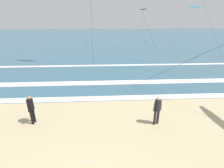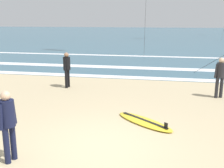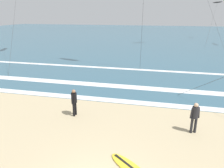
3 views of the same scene
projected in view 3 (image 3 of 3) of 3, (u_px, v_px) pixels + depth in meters
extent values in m
cube|color=#386075|center=(156.00, 36.00, 55.58)|extent=(140.00, 90.00, 0.01)
cube|color=white|center=(117.00, 101.00, 14.58)|extent=(47.75, 0.73, 0.01)
cube|color=white|center=(158.00, 89.00, 16.78)|extent=(53.35, 0.97, 0.01)
cube|color=white|center=(125.00, 69.00, 22.82)|extent=(56.00, 0.62, 0.01)
cylinder|color=black|center=(76.00, 108.00, 12.52)|extent=(0.13, 0.13, 0.82)
cylinder|color=black|center=(74.00, 110.00, 12.34)|extent=(0.13, 0.13, 0.82)
cylinder|color=black|center=(74.00, 98.00, 12.20)|extent=(0.32, 0.32, 0.58)
cylinder|color=black|center=(76.00, 97.00, 12.38)|extent=(0.11, 0.14, 0.56)
cylinder|color=black|center=(72.00, 99.00, 12.05)|extent=(0.11, 0.14, 0.56)
sphere|color=#9E7051|center=(74.00, 91.00, 12.08)|extent=(0.21, 0.21, 0.21)
cylinder|color=#232328|center=(192.00, 125.00, 10.62)|extent=(0.13, 0.13, 0.82)
cylinder|color=#232328|center=(195.00, 125.00, 10.65)|extent=(0.13, 0.13, 0.82)
cylinder|color=#232328|center=(195.00, 112.00, 10.41)|extent=(0.32, 0.32, 0.58)
cylinder|color=#232328|center=(192.00, 113.00, 10.39)|extent=(0.16, 0.13, 0.56)
cylinder|color=#232328|center=(199.00, 113.00, 10.44)|extent=(0.16, 0.13, 0.56)
sphere|color=#DBB28E|center=(196.00, 105.00, 10.29)|extent=(0.21, 0.21, 0.21)
ellipsoid|color=yellow|center=(130.00, 167.00, 8.28)|extent=(2.02, 1.78, 0.09)
cube|color=black|center=(130.00, 166.00, 8.27)|extent=(1.46, 1.19, 0.01)
ellipsoid|color=black|center=(217.00, 2.00, 46.56)|extent=(1.93, 3.26, 0.43)
cylinder|color=#333333|center=(212.00, 22.00, 42.20)|extent=(3.63, 12.98, 7.82)
cylinder|color=#333333|center=(208.00, 2.00, 31.28)|extent=(4.91, 9.31, 14.22)
cylinder|color=#333333|center=(14.00, 23.00, 24.57)|extent=(5.90, 11.44, 9.04)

